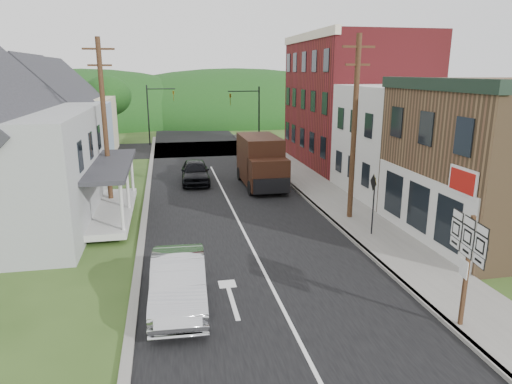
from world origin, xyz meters
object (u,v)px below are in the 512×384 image
dark_sedan (195,172)px  route_sign_cluster (467,255)px  silver_sedan (179,282)px  delivery_van (261,162)px  warning_sign (373,196)px

dark_sedan → route_sign_cluster: route_sign_cluster is taller
silver_sedan → delivery_van: delivery_van is taller
route_sign_cluster → dark_sedan: bearing=115.9°
delivery_van → warning_sign: delivery_van is taller
route_sign_cluster → warning_sign: route_sign_cluster is taller
delivery_van → route_sign_cluster: 17.95m
warning_sign → route_sign_cluster: bearing=-90.0°
silver_sedan → delivery_van: size_ratio=0.83×
delivery_van → route_sign_cluster: bearing=-83.3°
silver_sedan → route_sign_cluster: bearing=-18.6°
silver_sedan → dark_sedan: silver_sedan is taller
silver_sedan → dark_sedan: size_ratio=1.07×
dark_sedan → route_sign_cluster: 20.67m
silver_sedan → route_sign_cluster: route_sign_cluster is taller
silver_sedan → warning_sign: warning_sign is taller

